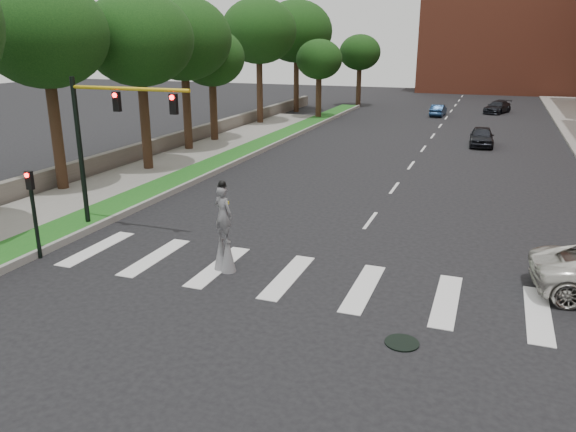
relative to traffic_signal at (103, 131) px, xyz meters
The scene contains 21 objects.
ground_plane 11.04m from the traffic_signal, 17.05° to the right, with size 160.00×160.00×0.00m, color black.
grass_median 17.56m from the traffic_signal, 95.77° to the left, with size 2.00×60.00×0.25m, color #175117.
median_curb 17.48m from the traffic_signal, 92.25° to the left, with size 0.20×60.00×0.28m, color gray.
sidewalk_left 9.37m from the traffic_signal, 123.98° to the left, with size 4.00×60.00×0.18m, color slate.
stone_wall 20.64m from the traffic_signal, 110.80° to the left, with size 0.50×56.00×1.10m, color #5E5851.
manhole 14.33m from the traffic_signal, 21.36° to the right, with size 0.90×0.90×0.04m, color black.
building_backdrop 76.80m from the traffic_signal, 78.12° to the left, with size 26.00×14.00×18.00m, color #9B4830.
traffic_signal is the anchor object (origin of this frame).
secondary_signal 4.17m from the traffic_signal, 98.43° to the right, with size 0.25×0.21×3.23m.
stilt_performer 7.23m from the traffic_signal, 19.29° to the right, with size 0.82×0.66×3.18m.
car_near 29.28m from the traffic_signal, 61.99° to the left, with size 1.67×4.14×1.41m, color black.
car_mid 43.11m from the traffic_signal, 78.13° to the left, with size 1.25×3.59×1.18m, color #152A49.
car_far 49.02m from the traffic_signal, 72.69° to the left, with size 1.80×4.44×1.29m, color black.
tree_1 8.52m from the traffic_signal, 145.42° to the left, with size 6.13×6.13×10.45m.
tree_2 11.62m from the traffic_signal, 115.97° to the left, with size 6.20×6.20×10.23m.
tree_3 21.35m from the traffic_signal, 105.88° to the left, with size 4.97×4.97×8.41m.
tree_4 31.22m from the traffic_signal, 101.49° to the left, with size 6.77×6.77×11.18m.
tree_5 41.13m from the traffic_signal, 98.66° to the left, with size 7.55×7.55×11.59m.
tree_6 35.65m from the traffic_signal, 93.39° to the left, with size 4.47×4.47×7.65m.
tree_7 48.19m from the traffic_signal, 91.27° to the left, with size 4.77×4.77×8.18m.
tree_8 17.75m from the traffic_signal, 109.38° to the left, with size 6.53×6.53×10.41m.
Camera 1 is at (4.68, -15.18, 7.57)m, focal length 35.00 mm.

